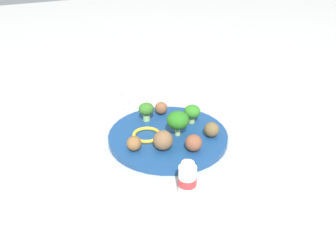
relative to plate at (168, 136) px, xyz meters
name	(u,v)px	position (x,y,z in m)	size (l,w,h in m)	color
ground_plane	(168,139)	(0.00, 0.00, -0.01)	(4.00, 4.00, 0.00)	#B2B2AD
plate	(168,136)	(0.00, 0.00, 0.00)	(0.28, 0.28, 0.02)	navy
broccoli_floret_near_rim	(192,112)	(-0.02, 0.08, 0.04)	(0.04, 0.04, 0.05)	#9ABF6F
broccoli_floret_center	(178,121)	(0.02, 0.02, 0.05)	(0.05, 0.05, 0.06)	#A7CB7F
broccoli_floret_front_left	(146,110)	(-0.08, -0.02, 0.04)	(0.04, 0.04, 0.05)	#95C577
meatball_back_right	(161,108)	(-0.10, 0.03, 0.02)	(0.03, 0.03, 0.03)	brown
meatball_mid_right	(194,143)	(0.09, 0.02, 0.03)	(0.04, 0.04, 0.04)	brown
meatball_front_left	(134,143)	(0.03, -0.10, 0.02)	(0.03, 0.03, 0.03)	brown
meatball_mid_left	(211,130)	(0.06, 0.08, 0.03)	(0.04, 0.04, 0.04)	brown
meatball_near_rim	(163,140)	(0.05, -0.04, 0.03)	(0.04, 0.04, 0.04)	brown
pepper_ring_far_rim	(147,135)	(-0.01, -0.05, 0.01)	(0.07, 0.07, 0.01)	yellow
napkin	(120,99)	(-0.26, -0.02, -0.01)	(0.17, 0.12, 0.01)	white
fork	(127,97)	(-0.25, 0.00, 0.00)	(0.12, 0.03, 0.01)	silver
knife	(116,100)	(-0.25, -0.04, 0.00)	(0.15, 0.03, 0.01)	silver
yogurt_bottle	(187,179)	(0.18, -0.06, 0.02)	(0.04, 0.04, 0.07)	white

